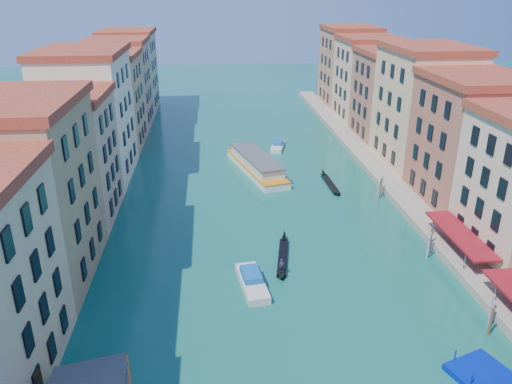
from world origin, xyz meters
The scene contains 9 objects.
left_bank_palazzos centered at (-26.00, 64.68, 9.71)m, with size 12.80×128.40×21.00m.
right_bank_palazzos centered at (30.00, 65.00, 9.75)m, with size 12.80×128.40×21.00m.
quay centered at (22.00, 65.00, 0.50)m, with size 4.00×140.00×1.00m, color gray.
mooring_poles_right centered at (19.10, 28.80, 1.30)m, with size 1.44×54.24×3.20m.
vaporetto_far centered at (1.26, 70.66, 1.33)m, with size 9.39×20.35×2.95m.
gondola_fore centered at (1.51, 40.51, 0.38)m, with size 2.89×11.20×2.24m.
gondola_far centered at (12.54, 63.29, 0.32)m, with size 1.26×10.96×1.55m.
motorboat_mid centered at (-2.62, 35.15, 0.60)m, with size 3.28×7.63×1.53m.
motorboat_far centered at (6.74, 83.63, 0.56)m, with size 3.84×7.27×1.44m.
Camera 1 is at (-6.48, -10.40, 29.89)m, focal length 35.00 mm.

